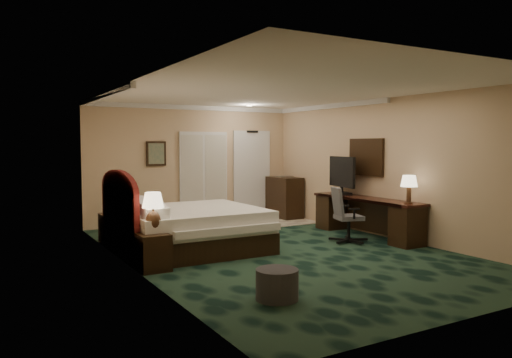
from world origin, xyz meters
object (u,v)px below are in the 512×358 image
lamp_far (115,198)px  tv (342,176)px  lamp_near (153,213)px  desk_chair (349,215)px  nightstand_near (153,252)px  ottoman (277,284)px  bed_bench (253,230)px  bed (191,229)px  minibar (284,197)px  desk (366,217)px  nightstand_far (113,228)px

lamp_far → tv: 4.57m
lamp_near → desk_chair: lamp_near is taller
nightstand_near → ottoman: nightstand_near is taller
bed_bench → bed: bearing=-167.3°
desk_chair → tv: bearing=73.9°
bed → minibar: 4.20m
ottoman → desk: (3.64, 2.50, 0.20)m
lamp_near → lamp_far: 2.22m
minibar → desk_chair: bearing=-101.9°
lamp_far → tv: size_ratio=0.59×
nightstand_near → minibar: (4.45, 3.37, 0.24)m
lamp_near → tv: bearing=14.7°
lamp_far → desk: bearing=-22.2°
desk → minibar: minibar is taller
bed → tv: tv is taller
lamp_near → minibar: size_ratio=0.59×
nightstand_far → desk_chair: (3.78, -2.14, 0.24)m
nightstand_far → minibar: minibar is taller
nightstand_near → lamp_near: size_ratio=0.90×
bed → ottoman: bearing=-93.3°
nightstand_near → minibar: bearing=37.1°
lamp_near → ottoman: lamp_near is taller
ottoman → desk_chair: (2.96, 2.22, 0.33)m
nightstand_far → lamp_far: size_ratio=0.89×
desk_chair → minibar: 3.27m
bed → tv: bearing=3.6°
lamp_near → ottoman: (0.79, -2.09, -0.65)m
lamp_far → desk: lamp_far is taller
bed_bench → ottoman: (-1.48, -3.18, -0.03)m
lamp_near → tv: 4.60m
bed → lamp_near: 1.43m
lamp_far → ottoman: lamp_far is taller
nightstand_near → lamp_far: 2.34m
ottoman → minibar: size_ratio=0.50×
lamp_far → bed_bench: 2.61m
desk → desk_chair: desk_chair is taller
tv → lamp_far: bearing=178.2°
desk → nightstand_near: bearing=-174.1°
nightstand_near → lamp_near: (0.03, 0.05, 0.56)m
bed → lamp_far: 1.67m
nightstand_far → desk: bearing=-22.6°
desk → lamp_near: bearing=-174.7°
nightstand_far → lamp_near: (0.03, -2.27, 0.56)m
lamp_far → bed_bench: bearing=-26.4°
lamp_far → minibar: lamp_far is taller
desk_chair → bed: bearing=-179.0°
bed → ottoman: bed is taller
bed → lamp_far: bearing=127.2°
nightstand_near → lamp_far: bearing=89.2°
ottoman → desk: bearing=34.5°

